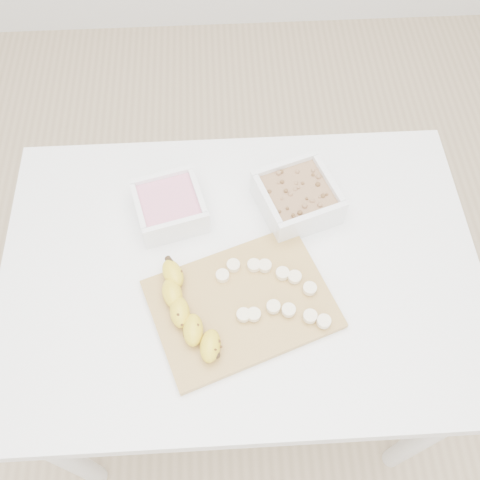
{
  "coord_description": "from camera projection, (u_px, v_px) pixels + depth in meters",
  "views": [
    {
      "loc": [
        -0.03,
        -0.51,
        1.74
      ],
      "look_at": [
        0.0,
        0.03,
        0.81
      ],
      "focal_mm": 40.0,
      "sensor_mm": 36.0,
      "label": 1
    }
  ],
  "objects": [
    {
      "name": "banana",
      "position": [
        189.0,
        312.0,
        1.02
      ],
      "size": [
        0.11,
        0.23,
        0.04
      ],
      "primitive_type": null,
      "rotation": [
        0.0,
        0.0,
        0.23
      ],
      "color": "yellow",
      "rests_on": "cutting_board"
    },
    {
      "name": "banana_slices",
      "position": [
        273.0,
        291.0,
        1.06
      ],
      "size": [
        0.22,
        0.16,
        0.02
      ],
      "color": "#FCECC3",
      "rests_on": "cutting_board"
    },
    {
      "name": "ground",
      "position": [
        241.0,
        372.0,
        1.76
      ],
      "size": [
        3.5,
        3.5,
        0.0
      ],
      "primitive_type": "plane",
      "color": "#C6AD89",
      "rests_on": "ground"
    },
    {
      "name": "table",
      "position": [
        241.0,
        287.0,
        1.19
      ],
      "size": [
        1.0,
        0.7,
        0.75
      ],
      "color": "white",
      "rests_on": "ground"
    },
    {
      "name": "bowl_yogurt",
      "position": [
        170.0,
        206.0,
        1.15
      ],
      "size": [
        0.17,
        0.17,
        0.07
      ],
      "color": "white",
      "rests_on": "table"
    },
    {
      "name": "bowl_granola",
      "position": [
        297.0,
        197.0,
        1.16
      ],
      "size": [
        0.2,
        0.2,
        0.07
      ],
      "color": "white",
      "rests_on": "table"
    },
    {
      "name": "cutting_board",
      "position": [
        242.0,
        304.0,
        1.06
      ],
      "size": [
        0.41,
        0.35,
        0.01
      ],
      "primitive_type": "cube",
      "rotation": [
        0.0,
        0.0,
        0.34
      ],
      "color": "tan",
      "rests_on": "table"
    }
  ]
}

